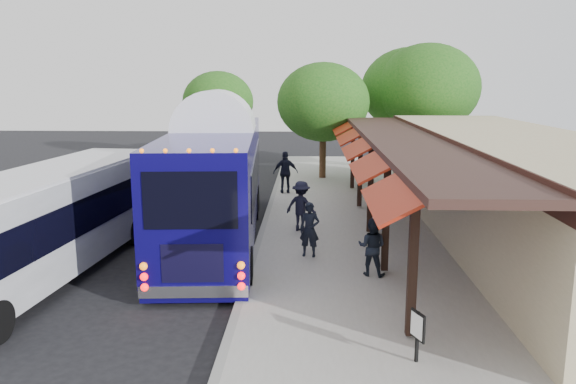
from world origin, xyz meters
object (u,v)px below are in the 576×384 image
(ped_c, at_px, (286,172))
(sign_board, at_px, (418,328))
(ped_b, at_px, (372,247))
(ped_d, at_px, (301,206))
(ped_a, at_px, (310,230))
(city_bus, at_px, (44,220))
(coach_bus, at_px, (216,176))

(ped_c, distance_m, sign_board, 16.31)
(ped_b, relative_size, ped_d, 0.90)
(ped_a, height_order, ped_c, ped_c)
(ped_a, bearing_deg, city_bus, -156.10)
(ped_b, xyz_separation_m, sign_board, (0.33, -4.79, -0.12))
(ped_b, distance_m, ped_c, 11.56)
(ped_d, bearing_deg, sign_board, 127.76)
(ped_a, relative_size, sign_board, 1.65)
(sign_board, bearing_deg, coach_bus, 98.40)
(city_bus, height_order, sign_board, city_bus)
(ped_a, xyz_separation_m, ped_c, (-1.12, 9.61, 0.16))
(city_bus, distance_m, ped_a, 7.42)
(city_bus, bearing_deg, ped_a, 18.83)
(sign_board, bearing_deg, ped_c, 79.08)
(city_bus, distance_m, sign_board, 10.34)
(coach_bus, bearing_deg, ped_a, -41.55)
(ped_c, relative_size, ped_d, 1.11)
(coach_bus, relative_size, ped_a, 7.68)
(ped_c, height_order, ped_d, ped_c)
(ped_a, bearing_deg, ped_b, -33.34)
(ped_a, distance_m, sign_board, 6.70)
(city_bus, xyz_separation_m, ped_c, (6.06, 11.35, -0.49))
(coach_bus, relative_size, city_bus, 1.14)
(city_bus, bearing_deg, ped_b, 6.10)
(ped_a, relative_size, ped_b, 1.04)
(ped_a, height_order, ped_b, ped_a)
(ped_c, height_order, sign_board, ped_c)
(city_bus, height_order, ped_a, city_bus)
(coach_bus, height_order, ped_b, coach_bus)
(ped_b, bearing_deg, coach_bus, -21.35)
(coach_bus, xyz_separation_m, ped_a, (3.17, -2.44, -1.18))
(ped_b, relative_size, ped_c, 0.81)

